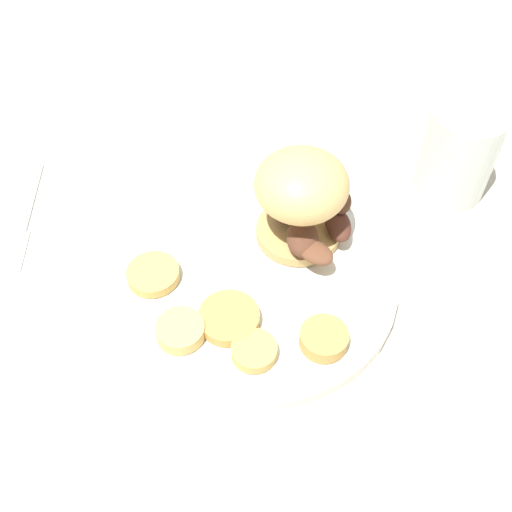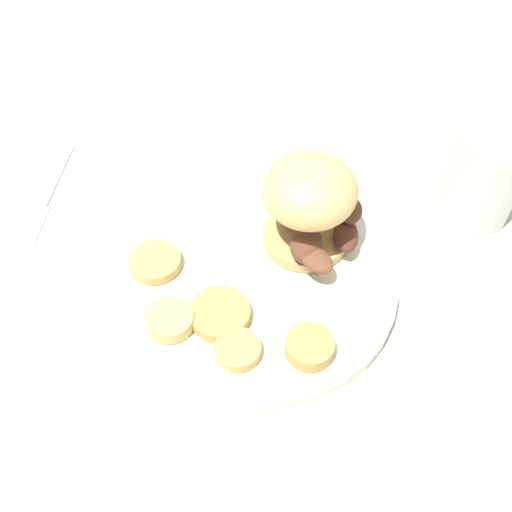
% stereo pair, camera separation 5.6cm
% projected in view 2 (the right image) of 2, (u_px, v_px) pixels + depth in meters
% --- Properties ---
extents(ground_plane, '(4.00, 4.00, 0.00)m').
position_uv_depth(ground_plane, '(256.00, 282.00, 0.59)').
color(ground_plane, '#B2A899').
extents(dinner_plate, '(0.27, 0.27, 0.02)m').
position_uv_depth(dinner_plate, '(256.00, 277.00, 0.58)').
color(dinner_plate, white).
rests_on(dinner_plate, ground_plane).
extents(sandwich, '(0.11, 0.11, 0.10)m').
position_uv_depth(sandwich, '(310.00, 203.00, 0.56)').
color(sandwich, tan).
rests_on(sandwich, dinner_plate).
extents(potato_round_0, '(0.05, 0.05, 0.01)m').
position_uv_depth(potato_round_0, '(155.00, 262.00, 0.58)').
color(potato_round_0, tan).
rests_on(potato_round_0, dinner_plate).
extents(potato_round_1, '(0.04, 0.04, 0.01)m').
position_uv_depth(potato_round_1, '(238.00, 350.00, 0.52)').
color(potato_round_1, tan).
rests_on(potato_round_1, dinner_plate).
extents(potato_round_2, '(0.04, 0.04, 0.01)m').
position_uv_depth(potato_round_2, '(170.00, 320.00, 0.53)').
color(potato_round_2, '#DBB766').
rests_on(potato_round_2, dinner_plate).
extents(potato_round_3, '(0.04, 0.04, 0.01)m').
position_uv_depth(potato_round_3, '(309.00, 347.00, 0.51)').
color(potato_round_3, tan).
rests_on(potato_round_3, dinner_plate).
extents(potato_round_4, '(0.06, 0.06, 0.01)m').
position_uv_depth(potato_round_4, '(220.00, 314.00, 0.54)').
color(potato_round_4, tan).
rests_on(potato_round_4, dinner_plate).
extents(fork, '(0.13, 0.12, 0.00)m').
position_uv_depth(fork, '(46.00, 192.00, 0.67)').
color(fork, silver).
rests_on(fork, ground_plane).
extents(drinking_glass, '(0.08, 0.08, 0.10)m').
position_uv_depth(drinking_glass, '(483.00, 176.00, 0.61)').
color(drinking_glass, silver).
rests_on(drinking_glass, ground_plane).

